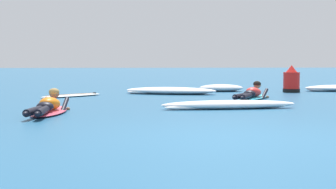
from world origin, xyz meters
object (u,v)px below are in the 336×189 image
(drifting_surfboard, at_px, (72,95))
(channel_marker_buoy, at_px, (291,82))
(surfer_near, at_px, (48,107))
(surfer_far, at_px, (252,94))

(drifting_surfboard, bearing_deg, channel_marker_buoy, 12.37)
(surfer_near, relative_size, drifting_surfboard, 1.27)
(surfer_near, distance_m, channel_marker_buoy, 9.79)
(surfer_far, bearing_deg, surfer_near, -145.17)
(surfer_near, bearing_deg, drifting_surfboard, 90.22)
(surfer_far, height_order, channel_marker_buoy, channel_marker_buoy)
(surfer_near, relative_size, surfer_far, 1.05)
(surfer_far, xyz_separation_m, channel_marker_buoy, (2.16, 3.19, 0.22))
(surfer_near, xyz_separation_m, drifting_surfboard, (-0.02, 5.10, -0.11))
(drifting_surfboard, xyz_separation_m, channel_marker_buoy, (7.19, 1.58, 0.32))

